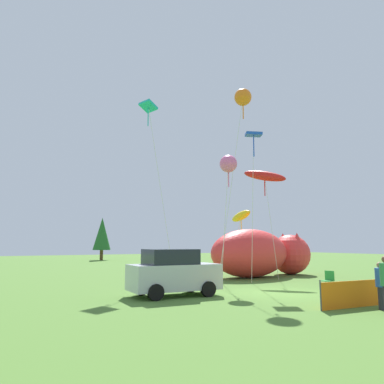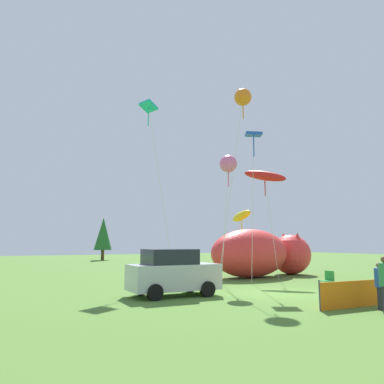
{
  "view_description": "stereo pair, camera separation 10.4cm",
  "coord_description": "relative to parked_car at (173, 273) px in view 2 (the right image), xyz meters",
  "views": [
    {
      "loc": [
        -12.16,
        -13.1,
        2.23
      ],
      "look_at": [
        -1.47,
        5.49,
        5.16
      ],
      "focal_mm": 35.0,
      "sensor_mm": 36.0,
      "label": 1
    },
    {
      "loc": [
        -12.07,
        -13.15,
        2.23
      ],
      "look_at": [
        -1.47,
        5.49,
        5.16
      ],
      "focal_mm": 35.0,
      "sensor_mm": 36.0,
      "label": 2
    }
  ],
  "objects": [
    {
      "name": "folding_chair",
      "position": [
        7.33,
        -1.92,
        -0.44
      ],
      "size": [
        0.59,
        0.59,
        0.91
      ],
      "rotation": [
        0.0,
        0.0,
        -2.97
      ],
      "color": "#267F33",
      "rests_on": "ground"
    },
    {
      "name": "kite_blue_box",
      "position": [
        5.98,
        1.73,
        7.26
      ],
      "size": [
        1.24,
        1.33,
        8.55
      ],
      "color": "silver",
      "rests_on": "ground"
    },
    {
      "name": "kite_teal_diamond",
      "position": [
        1.55,
        6.58,
        9.59
      ],
      "size": [
        2.64,
        1.16,
        11.12
      ],
      "color": "silver",
      "rests_on": "ground"
    },
    {
      "name": "parked_car",
      "position": [
        0.0,
        0.0,
        0.0
      ],
      "size": [
        3.88,
        2.09,
        1.97
      ],
      "rotation": [
        0.0,
        0.0,
        -0.05
      ],
      "color": "#B7BCC1",
      "rests_on": "ground"
    },
    {
      "name": "kite_yellow_hero",
      "position": [
        9.36,
        7.46,
        3.22
      ],
      "size": [
        1.52,
        2.29,
        4.78
      ],
      "color": "silver",
      "rests_on": "ground"
    },
    {
      "name": "kite_orange_flower",
      "position": [
        5.42,
        1.93,
        9.58
      ],
      "size": [
        2.51,
        0.99,
        11.09
      ],
      "color": "silver",
      "rests_on": "ground"
    },
    {
      "name": "inflatable_cat",
      "position": [
        9.29,
        5.28,
        0.48
      ],
      "size": [
        8.78,
        3.89,
        3.15
      ],
      "rotation": [
        0.0,
        0.0,
        0.12
      ],
      "color": "red",
      "rests_on": "ground"
    },
    {
      "name": "ground_plane",
      "position": [
        4.74,
        -1.41,
        -0.97
      ],
      "size": [
        120.0,
        120.0,
        0.0
      ],
      "primitive_type": "plane",
      "color": "#4C752D"
    },
    {
      "name": "kite_pink_octopus",
      "position": [
        4.47,
        2.12,
        5.61
      ],
      "size": [
        0.97,
        1.8,
        7.09
      ],
      "color": "silver",
      "rests_on": "ground"
    },
    {
      "name": "horizon_tree_west",
      "position": [
        7.11,
        34.76,
        2.46
      ],
      "size": [
        2.35,
        2.35,
        5.6
      ],
      "color": "brown",
      "rests_on": "ground"
    },
    {
      "name": "spectator_in_black_shirt",
      "position": [
        4.6,
        -6.46,
        -0.11
      ],
      "size": [
        0.35,
        0.35,
        1.59
      ],
      "color": "#2D2D38",
      "rests_on": "ground"
    },
    {
      "name": "kite_red_lizard",
      "position": [
        8.4,
        3.66,
        5.52
      ],
      "size": [
        1.92,
        2.85,
        7.14
      ],
      "color": "silver",
      "rests_on": "ground"
    }
  ]
}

